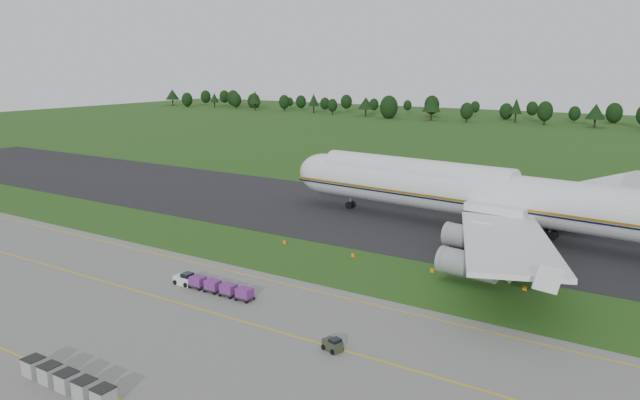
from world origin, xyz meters
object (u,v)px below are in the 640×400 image
Objects in this scene: uld_row at (67,381)px; edge_markers at (391,263)px; baggage_train at (211,285)px; utility_cart at (332,345)px; aircraft at (479,193)px.

edge_markers is at bearing 80.13° from uld_row.
baggage_train is 0.33× the size of edge_markers.
baggage_train is 24.91m from uld_row.
uld_row reaches higher than utility_cart.
utility_cart is (3.44, -51.38, -5.84)m from aircraft.
baggage_train is at bearing -110.87° from aircraft.
utility_cart is 24.10m from uld_row.
aircraft reaches higher than uld_row.
edge_markers is (13.75, 21.44, -0.58)m from baggage_train.
baggage_train is at bearing -122.67° from edge_markers.
uld_row is 46.36m from edge_markers.
aircraft reaches higher than utility_cart.
utility_cart reaches higher than edge_markers.
uld_row is 0.30× the size of edge_markers.
utility_cart is at bearing 51.06° from uld_row.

